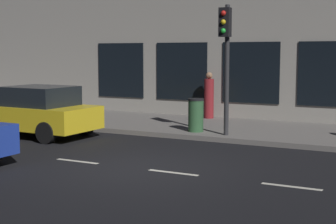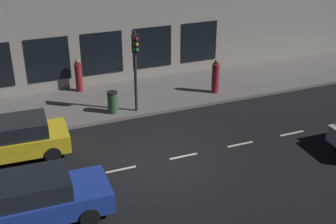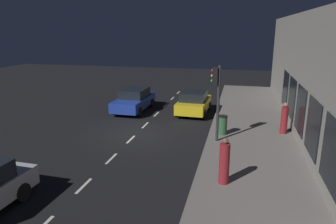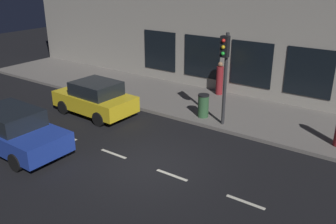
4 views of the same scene
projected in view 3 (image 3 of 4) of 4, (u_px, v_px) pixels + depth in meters
ground_plane at (137, 133)px, 17.48m from camera, size 60.00×60.00×0.00m
sidewalk at (251, 141)px, 16.09m from camera, size 4.50×32.00×0.15m
building_facade at (311, 82)px, 14.69m from camera, size 0.65×32.00×6.58m
lane_centre_line at (131, 139)px, 16.54m from camera, size 0.12×27.20×0.01m
traffic_light at (216, 90)px, 15.28m from camera, size 0.49×0.32×3.87m
parked_car_1 at (194, 102)px, 21.43m from camera, size 2.11×3.93×1.58m
parked_car_2 at (134, 100)px, 22.23m from camera, size 2.05×4.49×1.58m
pedestrian_0 at (284, 119)px, 16.85m from camera, size 0.51×0.51×1.74m
pedestrian_1 at (224, 163)px, 11.36m from camera, size 0.45×0.45×1.77m
trash_bin at (223, 125)px, 16.79m from camera, size 0.50×0.50×1.04m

